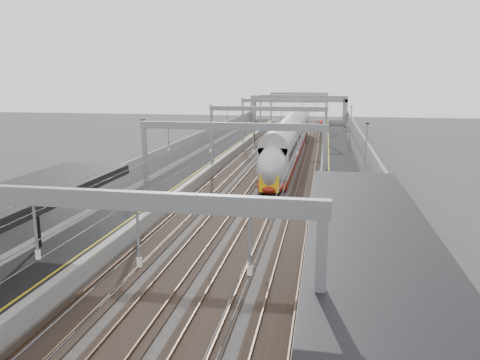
% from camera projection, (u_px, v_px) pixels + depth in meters
% --- Properties ---
extents(platform_left, '(4.00, 120.00, 1.00)m').
position_uv_depth(platform_left, '(204.00, 164.00, 56.64)').
color(platform_left, black).
rests_on(platform_left, ground).
extents(platform_right, '(4.00, 120.00, 1.00)m').
position_uv_depth(platform_right, '(339.00, 168.00, 53.83)').
color(platform_right, black).
rests_on(platform_right, ground).
extents(tracks, '(11.40, 140.00, 0.20)m').
position_uv_depth(tracks, '(270.00, 169.00, 55.33)').
color(tracks, black).
rests_on(tracks, ground).
extents(overhead_line, '(13.00, 140.00, 6.60)m').
position_uv_depth(overhead_line, '(277.00, 114.00, 60.41)').
color(overhead_line, gray).
rests_on(overhead_line, platform_left).
extents(canopy_right, '(4.40, 30.00, 4.24)m').
position_uv_depth(canopy_right, '(386.00, 285.00, 12.45)').
color(canopy_right, black).
rests_on(canopy_right, platform_right).
extents(overbridge, '(22.00, 2.20, 6.90)m').
position_uv_depth(overbridge, '(299.00, 103.00, 107.12)').
color(overbridge, slate).
rests_on(overbridge, ground).
extents(wall_left, '(0.30, 120.00, 3.20)m').
position_uv_depth(wall_left, '(179.00, 154.00, 56.97)').
color(wall_left, slate).
rests_on(wall_left, ground).
extents(wall_right, '(0.30, 120.00, 3.20)m').
position_uv_depth(wall_right, '(368.00, 159.00, 53.03)').
color(wall_right, slate).
rests_on(wall_right, ground).
extents(train, '(2.84, 51.80, 4.49)m').
position_uv_depth(train, '(290.00, 141.00, 64.71)').
color(train, maroon).
rests_on(train, ground).
extents(signal_green, '(0.32, 0.32, 3.48)m').
position_uv_depth(signal_green, '(255.00, 130.00, 76.90)').
color(signal_green, black).
rests_on(signal_green, ground).
extents(signal_red_near, '(0.32, 0.32, 3.48)m').
position_uv_depth(signal_red_near, '(307.00, 129.00, 77.31)').
color(signal_red_near, black).
rests_on(signal_red_near, ground).
extents(signal_red_far, '(0.32, 0.32, 3.48)m').
position_uv_depth(signal_red_far, '(320.00, 126.00, 82.72)').
color(signal_red_far, black).
rests_on(signal_red_far, ground).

